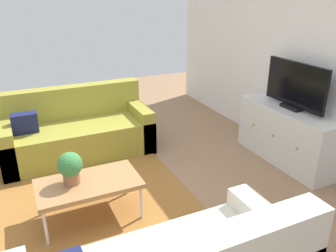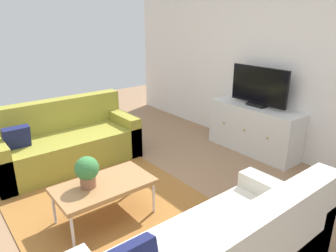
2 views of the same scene
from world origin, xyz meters
The scene contains 8 objects.
ground_plane centered at (0.00, 0.00, 0.00)m, with size 10.00×10.00×0.00m, color #997251.
wall_back centered at (0.00, 2.55, 1.35)m, with size 6.40×0.12×2.70m, color white.
area_rug centered at (0.00, -0.15, 0.01)m, with size 2.50×1.90×0.01m, color #9E662D.
couch_left_side centered at (-1.44, -0.10, 0.29)m, with size 0.82×1.89×0.87m.
coffee_table centered at (0.05, -0.28, 0.37)m, with size 0.54×0.95×0.40m.
potted_plant centered at (0.01, -0.42, 0.57)m, with size 0.23×0.23×0.31m.
tv_console centered at (-0.07, 2.27, 0.35)m, with size 1.39×0.47×0.71m.
flat_screen_tv centered at (-0.07, 2.29, 0.99)m, with size 0.91×0.16×0.57m.
Camera 2 is at (2.55, -1.46, 1.96)m, focal length 33.36 mm.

